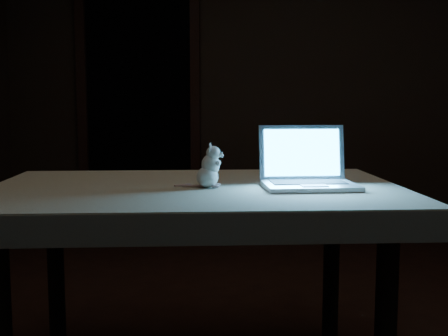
# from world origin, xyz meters

# --- Properties ---
(back_wall) EXTENTS (4.50, 0.04, 2.60)m
(back_wall) POSITION_xyz_m (0.00, 2.50, 1.30)
(back_wall) COLOR black
(back_wall) RESTS_ON ground
(doorway) EXTENTS (1.06, 0.36, 2.13)m
(doorway) POSITION_xyz_m (-1.10, 2.50, 1.06)
(doorway) COLOR black
(doorway) RESTS_ON back_wall
(table) EXTENTS (1.65, 1.19, 0.81)m
(table) POSITION_xyz_m (-0.24, -0.05, 0.41)
(table) COLOR black
(table) RESTS_ON floor
(tablecloth) EXTENTS (1.63, 1.10, 0.10)m
(tablecloth) POSITION_xyz_m (-0.16, -0.06, 0.77)
(tablecloth) COLOR beige
(tablecloth) RESTS_ON table
(laptop) EXTENTS (0.40, 0.37, 0.24)m
(laptop) POSITION_xyz_m (0.21, -0.06, 0.94)
(laptop) COLOR silver
(laptop) RESTS_ON tablecloth
(plush_mouse) EXTENTS (0.14, 0.14, 0.17)m
(plush_mouse) POSITION_xyz_m (-0.19, -0.09, 0.91)
(plush_mouse) COLOR silver
(plush_mouse) RESTS_ON tablecloth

